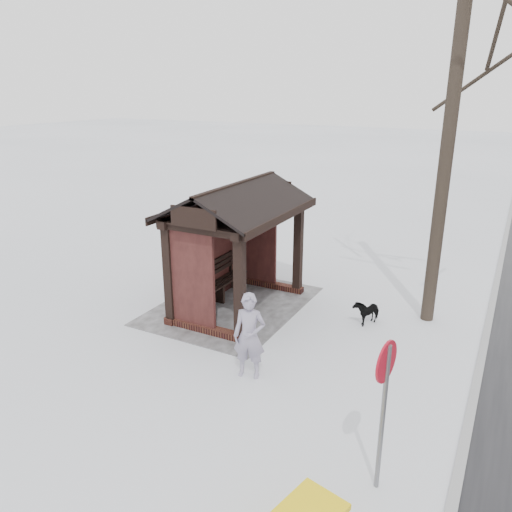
{
  "coord_description": "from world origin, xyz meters",
  "views": [
    {
      "loc": [
        9.7,
        5.64,
        5.12
      ],
      "look_at": [
        0.61,
        0.8,
        1.64
      ],
      "focal_mm": 35.0,
      "sensor_mm": 36.0,
      "label": 1
    }
  ],
  "objects_px": {
    "pedestrian": "(249,336)",
    "road_sign": "(384,384)",
    "tree_near": "(461,32)",
    "dog": "(367,311)",
    "bus_shelter": "(232,221)"
  },
  "relations": [
    {
      "from": "bus_shelter",
      "to": "pedestrian",
      "type": "height_order",
      "value": "bus_shelter"
    },
    {
      "from": "tree_near",
      "to": "road_sign",
      "type": "height_order",
      "value": "tree_near"
    },
    {
      "from": "bus_shelter",
      "to": "road_sign",
      "type": "xyz_separation_m",
      "value": [
        4.17,
        4.68,
        -0.57
      ]
    },
    {
      "from": "dog",
      "to": "road_sign",
      "type": "distance_m",
      "value": 5.21
    },
    {
      "from": "tree_near",
      "to": "dog",
      "type": "height_order",
      "value": "tree_near"
    },
    {
      "from": "pedestrian",
      "to": "road_sign",
      "type": "bearing_deg",
      "value": -44.2
    },
    {
      "from": "bus_shelter",
      "to": "dog",
      "type": "distance_m",
      "value": 3.73
    },
    {
      "from": "road_sign",
      "to": "pedestrian",
      "type": "bearing_deg",
      "value": -109.43
    },
    {
      "from": "pedestrian",
      "to": "road_sign",
      "type": "height_order",
      "value": "road_sign"
    },
    {
      "from": "bus_shelter",
      "to": "dog",
      "type": "xyz_separation_m",
      "value": [
        -0.64,
        3.16,
        -1.87
      ]
    },
    {
      "from": "pedestrian",
      "to": "road_sign",
      "type": "distance_m",
      "value": 3.33
    },
    {
      "from": "bus_shelter",
      "to": "tree_near",
      "type": "relative_size",
      "value": 0.4
    },
    {
      "from": "tree_near",
      "to": "pedestrian",
      "type": "xyz_separation_m",
      "value": [
        4.06,
        -2.49,
        -5.33
      ]
    },
    {
      "from": "pedestrian",
      "to": "road_sign",
      "type": "xyz_separation_m",
      "value": [
        1.6,
        2.82,
        0.77
      ]
    },
    {
      "from": "road_sign",
      "to": "bus_shelter",
      "type": "bearing_deg",
      "value": -121.47
    }
  ]
}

